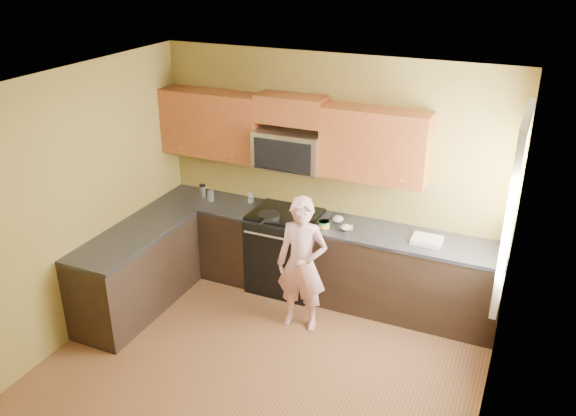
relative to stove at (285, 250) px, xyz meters
The scene contains 26 objects.
floor 1.79m from the stove, 76.57° to the right, with size 4.00×4.00×0.00m, color brown.
ceiling 2.81m from the stove, 76.57° to the right, with size 4.00×4.00×0.00m, color white.
wall_back 1.02m from the stove, 39.09° to the left, with size 4.00×4.00×0.00m, color olive.
wall_front 3.80m from the stove, 83.79° to the right, with size 4.00×4.00×0.00m, color olive.
wall_left 2.48m from the stove, 133.69° to the right, with size 4.00×4.00×0.00m, color olive.
wall_right 3.05m from the stove, 34.91° to the right, with size 4.00×4.00×0.00m, color olive.
cabinet_back_run 0.40m from the stove, ahead, with size 4.00×0.60×0.88m, color black.
cabinet_left_run 1.69m from the stove, 140.41° to the right, with size 0.60×1.60×0.88m, color black.
countertop_back 0.58m from the stove, ahead, with size 4.00×0.62×0.04m, color black.
countertop_left 1.73m from the stove, 140.19° to the right, with size 0.62×1.60×0.04m, color black.
stove is the anchor object (origin of this frame).
microwave 0.98m from the stove, 90.00° to the left, with size 0.76×0.40×0.42m, color silver, non-canonical shape.
upper_cab_left 1.40m from the stove, behind, with size 1.22×0.33×0.75m, color brown, non-canonical shape.
upper_cab_right 1.36m from the stove, ahead, with size 1.12×0.33×0.75m, color brown, non-canonical shape.
upper_cab_over_mw 1.63m from the stove, 90.00° to the left, with size 0.76×0.33×0.30m, color brown.
window 2.70m from the stove, 11.29° to the right, with size 0.06×1.06×1.66m, color white, non-canonical shape.
woman 0.83m from the stove, 53.51° to the right, with size 0.53×0.35×1.45m, color pink.
frying_pan 0.53m from the stove, 118.24° to the right, with size 0.25×0.43×0.06m, color black, non-canonical shape.
butter_tub 0.69m from the stove, 12.45° to the right, with size 0.12×0.12×0.09m, color yellow, non-canonical shape.
toast_slice 0.87m from the stove, ahead, with size 0.11×0.11×0.01m, color #B27F47.
napkin_a 0.88m from the stove, ahead, with size 0.11×0.12×0.06m, color silver.
napkin_b 0.77m from the stove, ahead, with size 0.12×0.13×0.07m, color silver.
dish_towel 1.66m from the stove, ahead, with size 0.30×0.24×0.05m, color white.
travel_mug 1.21m from the stove, behind, with size 0.07×0.07×0.16m, color silver, non-canonical shape.
glass_b 1.10m from the stove, behind, with size 0.07×0.07×0.12m, color silver.
glass_c 0.75m from the stove, 161.81° to the left, with size 0.07×0.07×0.12m, color silver.
Camera 1 is at (2.11, -3.90, 3.74)m, focal length 37.30 mm.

